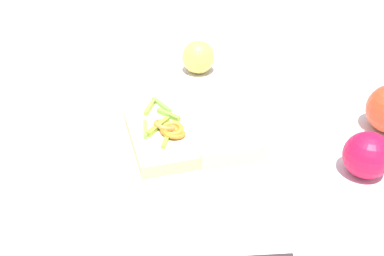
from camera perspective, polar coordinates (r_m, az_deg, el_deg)
name	(u,v)px	position (r m, az deg, el deg)	size (l,w,h in m)	color
ground_plane	(192,145)	(0.71, 0.00, -2.16)	(2.00, 2.00, 0.00)	white
plate	(192,142)	(0.71, 0.00, -1.76)	(0.27, 0.27, 0.01)	white
sandwich	(165,134)	(0.68, -3.48, -0.73)	(0.19, 0.17, 0.05)	tan
bread_slice_side	(218,128)	(0.71, 3.40, 0.05)	(0.17, 0.10, 0.03)	beige
apple_0	(367,154)	(0.68, 21.57, -3.16)	(0.07, 0.07, 0.07)	#BB0F35
apple_2	(198,57)	(0.92, 0.82, 9.09)	(0.07, 0.07, 0.07)	gold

